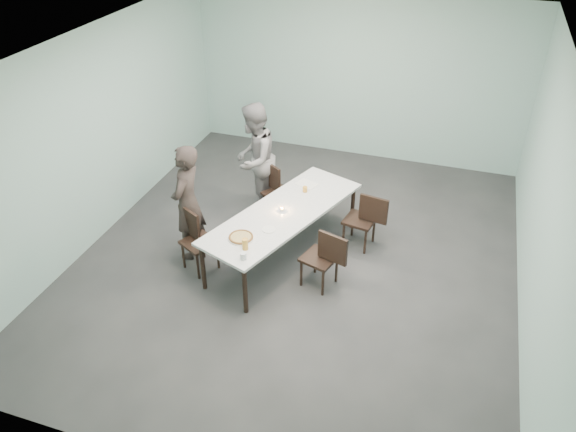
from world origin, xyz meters
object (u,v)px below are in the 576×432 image
(amber_tumbler, at_px, (305,189))
(chair_near_left, at_px, (195,236))
(table, at_px, (283,215))
(chair_far_right, at_px, (365,217))
(side_plate, at_px, (269,229))
(diner_far, at_px, (254,159))
(pizza, at_px, (241,237))
(diner_near, at_px, (188,203))
(beer_glass, at_px, (245,244))
(tealight, at_px, (282,210))
(water_tumbler, at_px, (243,256))
(chair_far_left, at_px, (276,188))
(chair_near_right, at_px, (325,256))

(amber_tumbler, bearing_deg, chair_near_left, -134.94)
(table, distance_m, amber_tumbler, 0.63)
(chair_far_right, distance_m, side_plate, 1.54)
(diner_far, height_order, pizza, diner_far)
(diner_near, distance_m, beer_glass, 1.26)
(side_plate, relative_size, tealight, 3.21)
(beer_glass, bearing_deg, tealight, 80.98)
(chair_far_right, distance_m, amber_tumbler, 0.96)
(table, distance_m, diner_far, 1.38)
(table, relative_size, side_plate, 15.28)
(chair_near_left, distance_m, pizza, 0.82)
(diner_far, bearing_deg, diner_near, -16.83)
(beer_glass, bearing_deg, table, 79.80)
(chair_far_right, bearing_deg, amber_tumbler, 8.88)
(water_tumbler, bearing_deg, chair_far_left, 98.80)
(chair_near_right, distance_m, tealight, 0.93)
(diner_far, xyz_separation_m, side_plate, (0.80, -1.55, -0.14))
(table, bearing_deg, chair_far_left, 115.00)
(diner_far, bearing_deg, amber_tumbler, 64.40)
(amber_tumbler, bearing_deg, chair_far_left, 148.35)
(table, height_order, chair_far_right, chair_far_right)
(side_plate, relative_size, beer_glass, 1.20)
(pizza, xyz_separation_m, water_tumbler, (0.19, -0.39, 0.03))
(chair_far_right, relative_size, side_plate, 4.83)
(table, relative_size, tealight, 49.12)
(chair_near_right, height_order, side_plate, chair_near_right)
(diner_near, height_order, tealight, diner_near)
(water_tumbler, xyz_separation_m, amber_tumbler, (0.25, 1.77, -0.01))
(table, xyz_separation_m, chair_far_left, (-0.45, 0.96, -0.19))
(chair_far_right, bearing_deg, pizza, 55.04)
(table, xyz_separation_m, diner_far, (-0.84, 1.07, 0.20))
(chair_near_right, bearing_deg, diner_far, -27.25)
(pizza, height_order, beer_glass, beer_glass)
(tealight, bearing_deg, chair_near_left, -150.26)
(chair_near_left, xyz_separation_m, diner_near, (-0.20, 0.24, 0.35))
(chair_far_left, height_order, water_tumbler, chair_far_left)
(chair_far_right, distance_m, water_tumbler, 2.12)
(water_tumbler, bearing_deg, diner_near, 144.96)
(chair_near_left, relative_size, amber_tumbler, 10.88)
(table, relative_size, diner_far, 1.54)
(chair_far_left, bearing_deg, beer_glass, -47.94)
(table, xyz_separation_m, chair_near_right, (0.73, -0.47, -0.19))
(chair_near_left, distance_m, diner_far, 1.73)
(beer_glass, xyz_separation_m, tealight, (0.15, 0.97, -0.05))
(table, height_order, chair_far_left, chair_far_left)
(chair_near_right, distance_m, diner_near, 2.04)
(pizza, distance_m, amber_tumbler, 1.45)
(chair_near_left, xyz_separation_m, beer_glass, (0.90, -0.37, 0.32))
(table, xyz_separation_m, amber_tumbler, (0.13, 0.61, 0.10))
(diner_near, height_order, amber_tumbler, diner_near)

